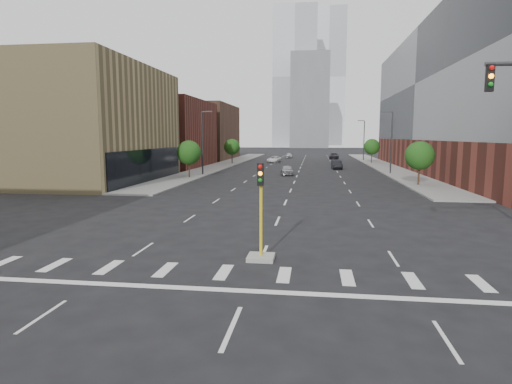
% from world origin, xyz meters
% --- Properties ---
extents(ground, '(400.00, 400.00, 0.00)m').
position_xyz_m(ground, '(0.00, 0.00, 0.00)').
color(ground, black).
rests_on(ground, ground).
extents(sidewalk_left_far, '(5.00, 92.00, 0.15)m').
position_xyz_m(sidewalk_left_far, '(-15.00, 74.00, 0.07)').
color(sidewalk_left_far, gray).
rests_on(sidewalk_left_far, ground).
extents(sidewalk_right_far, '(5.00, 92.00, 0.15)m').
position_xyz_m(sidewalk_right_far, '(15.00, 74.00, 0.07)').
color(sidewalk_right_far, gray).
rests_on(sidewalk_right_far, ground).
extents(building_left_mid, '(20.00, 24.00, 14.00)m').
position_xyz_m(building_left_mid, '(-27.50, 40.00, 7.00)').
color(building_left_mid, tan).
rests_on(building_left_mid, ground).
extents(building_left_far_a, '(20.00, 22.00, 12.00)m').
position_xyz_m(building_left_far_a, '(-27.50, 66.00, 6.00)').
color(building_left_far_a, brown).
rests_on(building_left_far_a, ground).
extents(building_left_far_b, '(20.00, 24.00, 13.00)m').
position_xyz_m(building_left_far_b, '(-27.50, 92.00, 6.50)').
color(building_left_far_b, brown).
rests_on(building_left_far_b, ground).
extents(building_right_main, '(24.00, 70.00, 22.00)m').
position_xyz_m(building_right_main, '(29.50, 60.00, 11.00)').
color(building_right_main, brown).
rests_on(building_right_main, ground).
extents(tower_left, '(22.00, 22.00, 70.00)m').
position_xyz_m(tower_left, '(-8.00, 220.00, 35.00)').
color(tower_left, '#B2B7BC').
rests_on(tower_left, ground).
extents(tower_right, '(20.00, 20.00, 80.00)m').
position_xyz_m(tower_right, '(10.00, 260.00, 40.00)').
color(tower_right, '#B2B7BC').
rests_on(tower_right, ground).
extents(tower_mid, '(18.00, 18.00, 44.00)m').
position_xyz_m(tower_mid, '(0.00, 200.00, 22.00)').
color(tower_mid, slate).
rests_on(tower_mid, ground).
extents(median_traffic_signal, '(1.20, 1.20, 4.40)m').
position_xyz_m(median_traffic_signal, '(0.00, 8.97, 0.97)').
color(median_traffic_signal, '#999993').
rests_on(median_traffic_signal, ground).
extents(streetlight_right_a, '(1.60, 0.22, 9.07)m').
position_xyz_m(streetlight_right_a, '(13.41, 55.00, 5.01)').
color(streetlight_right_a, '#2D2D30').
rests_on(streetlight_right_a, ground).
extents(streetlight_right_b, '(1.60, 0.22, 9.07)m').
position_xyz_m(streetlight_right_b, '(13.41, 90.00, 5.01)').
color(streetlight_right_b, '#2D2D30').
rests_on(streetlight_right_b, ground).
extents(streetlight_left, '(1.60, 0.22, 9.07)m').
position_xyz_m(streetlight_left, '(-13.41, 50.00, 5.01)').
color(streetlight_left, '#2D2D30').
rests_on(streetlight_left, ground).
extents(tree_left_near, '(3.20, 3.20, 4.85)m').
position_xyz_m(tree_left_near, '(-14.00, 45.00, 3.39)').
color(tree_left_near, '#382619').
rests_on(tree_left_near, ground).
extents(tree_left_far, '(3.20, 3.20, 4.85)m').
position_xyz_m(tree_left_far, '(-14.00, 75.00, 3.39)').
color(tree_left_far, '#382619').
rests_on(tree_left_far, ground).
extents(tree_right_near, '(3.20, 3.20, 4.85)m').
position_xyz_m(tree_right_near, '(14.00, 40.00, 3.39)').
color(tree_right_near, '#382619').
rests_on(tree_right_near, ground).
extents(tree_right_far, '(3.20, 3.20, 4.85)m').
position_xyz_m(tree_right_far, '(14.00, 80.00, 3.39)').
color(tree_right_far, '#382619').
rests_on(tree_right_far, ground).
extents(car_near_left, '(2.20, 4.35, 1.42)m').
position_xyz_m(car_near_left, '(-1.50, 51.63, 0.71)').
color(car_near_left, '#A1A2A6').
rests_on(car_near_left, ground).
extents(car_mid_right, '(1.85, 4.55, 1.47)m').
position_xyz_m(car_mid_right, '(6.18, 64.24, 0.74)').
color(car_mid_right, black).
rests_on(car_mid_right, ground).
extents(car_far_left, '(3.00, 5.12, 1.34)m').
position_xyz_m(car_far_left, '(-5.98, 80.62, 0.67)').
color(car_far_left, white).
rests_on(car_far_left, ground).
extents(car_deep_right, '(2.64, 5.41, 1.52)m').
position_xyz_m(car_deep_right, '(7.21, 96.38, 0.76)').
color(car_deep_right, black).
rests_on(car_deep_right, ground).
extents(car_distant, '(1.60, 3.94, 1.34)m').
position_xyz_m(car_distant, '(-3.95, 99.48, 0.67)').
color(car_distant, silver).
rests_on(car_distant, ground).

